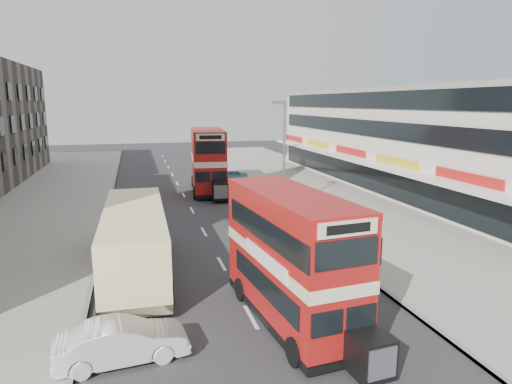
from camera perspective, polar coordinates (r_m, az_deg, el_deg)
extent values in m
plane|color=#28282B|center=(16.24, 1.19, -18.44)|extent=(160.00, 160.00, 0.00)
cube|color=#28282B|center=(34.72, -8.01, -2.29)|extent=(12.00, 90.00, 0.01)
cube|color=gray|center=(37.99, 10.26, -1.08)|extent=(12.00, 90.00, 0.15)
cube|color=gray|center=(35.41, -27.69, -3.10)|extent=(12.00, 90.00, 0.15)
cube|color=gray|center=(34.55, -18.11, -2.69)|extent=(0.20, 90.00, 0.16)
cube|color=gray|center=(35.91, 1.69, -1.62)|extent=(0.20, 90.00, 0.16)
cube|color=beige|center=(43.01, 19.07, 5.87)|extent=(8.00, 46.00, 9.00)
cube|color=black|center=(41.24, 14.13, 1.88)|extent=(0.10, 44.00, 2.40)
cube|color=gray|center=(42.88, 19.47, 11.99)|extent=(8.20, 46.20, 0.40)
cube|color=white|center=(40.64, 13.17, 3.78)|extent=(1.80, 44.00, 0.20)
cylinder|color=slate|center=(33.51, 3.53, 4.26)|extent=(0.16, 0.16, 8.00)
cube|color=slate|center=(33.14, 2.95, 11.12)|extent=(1.00, 0.20, 0.25)
cube|color=black|center=(17.62, 4.22, -14.76)|extent=(3.10, 7.63, 0.33)
cube|color=maroon|center=(17.17, 4.27, -11.41)|extent=(3.08, 7.63, 2.04)
cube|color=beige|center=(16.75, 4.33, -7.74)|extent=(3.12, 7.68, 0.42)
cube|color=maroon|center=(16.43, 4.39, -4.06)|extent=(3.08, 7.63, 1.95)
cube|color=maroon|center=(16.18, 4.44, -0.47)|extent=(3.10, 7.65, 0.23)
cube|color=black|center=(14.39, 14.12, -19.16)|extent=(1.22, 1.22, 1.21)
cube|color=black|center=(41.85, -5.98, 0.58)|extent=(3.53, 8.82, 0.38)
cube|color=maroon|center=(41.63, -6.02, 2.33)|extent=(3.51, 8.81, 2.36)
cube|color=beige|center=(41.45, -6.06, 4.16)|extent=(3.55, 8.86, 0.48)
cube|color=maroon|center=(41.31, -6.09, 5.94)|extent=(3.51, 8.81, 2.26)
cube|color=maroon|center=(41.22, -6.13, 7.62)|extent=(3.53, 8.84, 0.27)
cube|color=black|center=(36.94, -4.49, 0.13)|extent=(1.41, 1.41, 1.40)
cube|color=black|center=(22.78, -14.76, -8.67)|extent=(2.86, 10.92, 0.44)
cube|color=#F1E79C|center=(22.39, -14.92, -5.65)|extent=(2.84, 10.92, 2.83)
imported|color=white|center=(15.55, -16.43, -17.53)|extent=(4.21, 1.85, 1.35)
imported|color=maroon|center=(31.74, 0.83, -2.12)|extent=(5.18, 2.57, 1.45)
imported|color=#C54F13|center=(38.28, -1.65, -0.09)|extent=(4.00, 1.95, 1.09)
imported|color=#5CA7B9|center=(46.51, -3.34, 2.00)|extent=(3.74, 1.69, 1.25)
imported|color=gray|center=(29.69, 10.21, -2.68)|extent=(0.75, 0.64, 1.71)
imported|color=gray|center=(32.74, 0.47, -2.10)|extent=(0.74, 1.95, 1.01)
imported|color=black|center=(32.59, 0.47, -0.91)|extent=(0.63, 0.43, 1.70)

